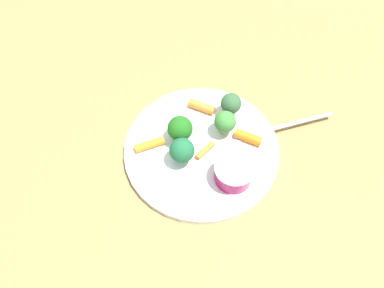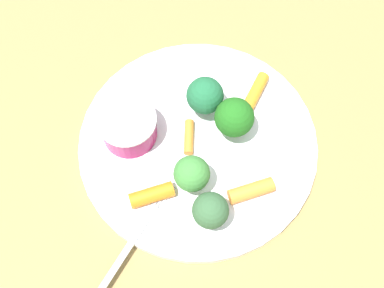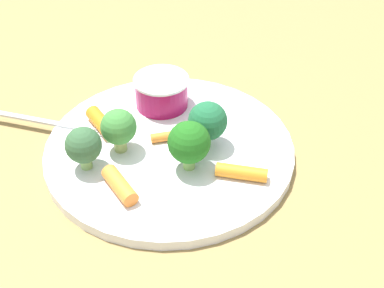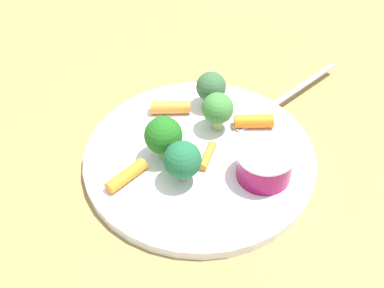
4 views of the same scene
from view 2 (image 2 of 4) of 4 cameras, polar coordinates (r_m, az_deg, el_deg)
ground_plane at (r=0.54m, az=0.71°, el=-0.17°), size 2.40×2.40×0.00m
plate at (r=0.53m, az=0.72°, el=0.10°), size 0.27×0.27×0.01m
sauce_cup at (r=0.52m, az=-7.77°, el=2.09°), size 0.06×0.06×0.04m
broccoli_floret_0 at (r=0.47m, az=2.27°, el=-8.13°), size 0.04×0.04×0.05m
broccoli_floret_1 at (r=0.52m, az=1.59°, el=5.92°), size 0.04×0.04×0.05m
broccoli_floret_2 at (r=0.48m, az=-0.03°, el=-3.69°), size 0.04×0.04×0.05m
broccoli_floret_3 at (r=0.51m, az=5.23°, el=3.12°), size 0.04×0.04×0.06m
carrot_stick_0 at (r=0.56m, az=7.72°, el=6.24°), size 0.05×0.05×0.01m
carrot_stick_1 at (r=0.50m, az=-4.94°, el=-6.21°), size 0.02×0.05×0.02m
carrot_stick_2 at (r=0.53m, az=-0.38°, el=0.86°), size 0.04×0.02×0.01m
carrot_stick_3 at (r=0.50m, az=7.23°, el=-5.67°), size 0.02×0.05×0.02m
fork at (r=0.49m, az=-8.58°, el=-13.60°), size 0.13×0.15×0.00m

